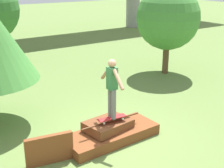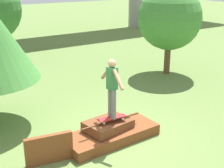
# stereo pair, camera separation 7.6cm
# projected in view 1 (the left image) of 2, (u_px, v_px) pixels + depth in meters

# --- Properties ---
(ground_plane) EXTENTS (80.00, 80.00, 0.00)m
(ground_plane) POSITION_uv_depth(u_px,v_px,m) (111.00, 140.00, 8.11)
(ground_plane) COLOR olive
(scrap_pile) EXTENTS (2.52, 1.09, 0.56)m
(scrap_pile) POSITION_uv_depth(u_px,v_px,m) (110.00, 132.00, 8.05)
(scrap_pile) COLOR brown
(scrap_pile) RESTS_ON ground_plane
(scrap_plank_loose) EXTENTS (1.09, 0.31, 0.69)m
(scrap_plank_loose) POSITION_uv_depth(u_px,v_px,m) (49.00, 149.00, 7.00)
(scrap_plank_loose) COLOR brown
(scrap_plank_loose) RESTS_ON ground_plane
(skateboard) EXTENTS (0.78, 0.26, 0.09)m
(skateboard) POSITION_uv_depth(u_px,v_px,m) (112.00, 118.00, 7.87)
(skateboard) COLOR maroon
(skateboard) RESTS_ON scrap_pile
(skater) EXTENTS (0.24, 1.06, 1.51)m
(skater) POSITION_uv_depth(u_px,v_px,m) (112.00, 85.00, 7.58)
(skater) COLOR slate
(skater) RESTS_ON skateboard
(tree_mid_back) EXTENTS (2.64, 2.64, 3.70)m
(tree_mid_back) POSITION_uv_depth(u_px,v_px,m) (168.00, 18.00, 12.85)
(tree_mid_back) COLOR brown
(tree_mid_back) RESTS_ON ground_plane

